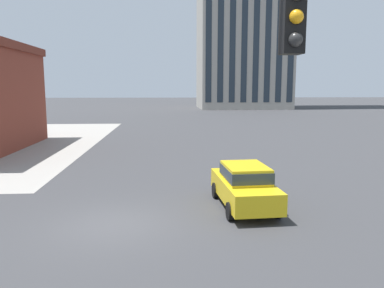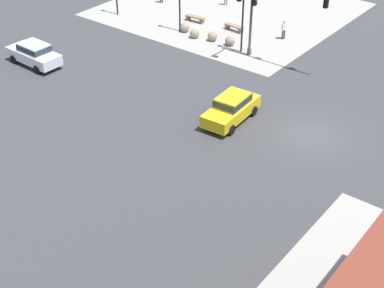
% 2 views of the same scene
% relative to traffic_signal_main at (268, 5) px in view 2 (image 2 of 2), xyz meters
% --- Properties ---
extents(ground_plane, '(320.00, 320.00, 0.00)m').
position_rel_traffic_signal_main_xyz_m(ground_plane, '(-7.68, 7.15, -4.31)').
color(ground_plane, '#38383A').
extents(sidewalk_corner_slab, '(20.00, 19.00, 0.02)m').
position_rel_traffic_signal_main_xyz_m(sidewalk_corner_slab, '(8.32, -7.35, -4.31)').
color(sidewalk_corner_slab, gray).
rests_on(sidewalk_corner_slab, ground).
extents(traffic_signal_main, '(7.61, 2.09, 6.41)m').
position_rel_traffic_signal_main_xyz_m(traffic_signal_main, '(0.00, 0.00, 0.00)').
color(traffic_signal_main, '#4C4C51').
rests_on(traffic_signal_main, ground).
extents(bollard_sphere_curb_a, '(0.78, 0.78, 0.78)m').
position_rel_traffic_signal_main_xyz_m(bollard_sphere_curb_a, '(3.66, -0.75, -3.92)').
color(bollard_sphere_curb_a, gray).
rests_on(bollard_sphere_curb_a, ground).
extents(bollard_sphere_curb_b, '(0.78, 0.78, 0.78)m').
position_rel_traffic_signal_main_xyz_m(bollard_sphere_curb_b, '(5.29, -0.66, -3.92)').
color(bollard_sphere_curb_b, gray).
rests_on(bollard_sphere_curb_b, ground).
extents(bollard_sphere_curb_c, '(0.78, 0.78, 0.78)m').
position_rel_traffic_signal_main_xyz_m(bollard_sphere_curb_c, '(6.78, -0.27, -3.92)').
color(bollard_sphere_curb_c, gray).
rests_on(bollard_sphere_curb_c, ground).
extents(bollard_sphere_curb_d, '(0.78, 0.78, 0.78)m').
position_rel_traffic_signal_main_xyz_m(bollard_sphere_curb_d, '(8.19, -0.77, -3.92)').
color(bollard_sphere_curb_d, gray).
rests_on(bollard_sphere_curb_d, ground).
extents(bench_near_signal, '(1.83, 0.63, 0.49)m').
position_rel_traffic_signal_main_xyz_m(bench_near_signal, '(5.08, -3.42, -3.98)').
color(bench_near_signal, '#8E6B4C').
rests_on(bench_near_signal, ground).
extents(bench_mid_block, '(1.82, 0.58, 0.49)m').
position_rel_traffic_signal_main_xyz_m(bench_mid_block, '(8.89, -3.06, -3.98)').
color(bench_mid_block, '#8E6B4C').
rests_on(bench_mid_block, ground).
extents(pedestrian_walking_east, '(0.33, 0.50, 1.58)m').
position_rel_traffic_signal_main_xyz_m(pedestrian_walking_east, '(0.99, -4.43, -3.41)').
color(pedestrian_walking_east, '#333333').
rests_on(pedestrian_walking_east, ground).
extents(street_lamp_corner_near, '(0.36, 0.36, 5.43)m').
position_rel_traffic_signal_main_xyz_m(street_lamp_corner_near, '(2.32, -0.34, -0.90)').
color(street_lamp_corner_near, black).
rests_on(street_lamp_corner_near, ground).
extents(car_main_southbound_near, '(2.10, 4.50, 1.68)m').
position_rel_traffic_signal_main_xyz_m(car_main_southbound_near, '(-2.97, 8.66, -3.39)').
color(car_main_southbound_near, gold).
rests_on(car_main_southbound_near, ground).
extents(car_main_southbound_far, '(4.45, 1.98, 1.68)m').
position_rel_traffic_signal_main_xyz_m(car_main_southbound_far, '(12.95, 10.91, -3.39)').
color(car_main_southbound_far, silver).
rests_on(car_main_southbound_far, ground).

